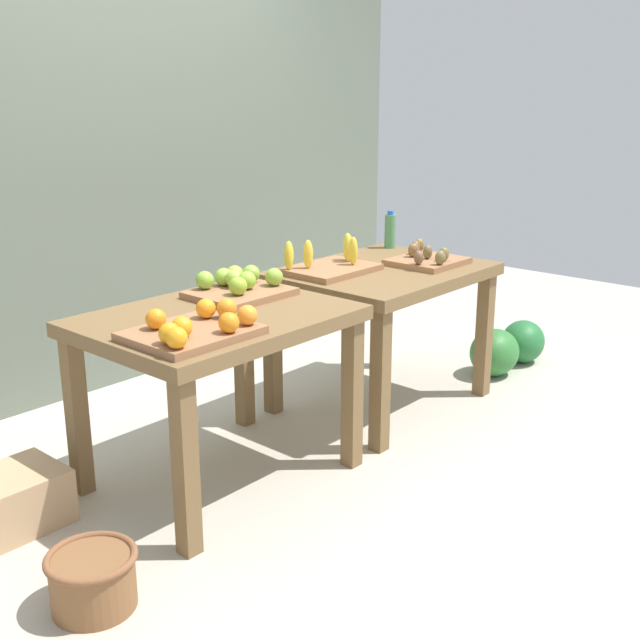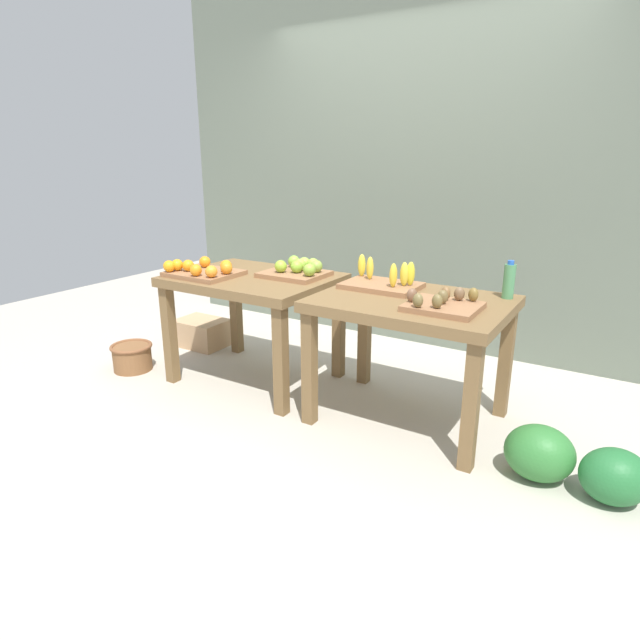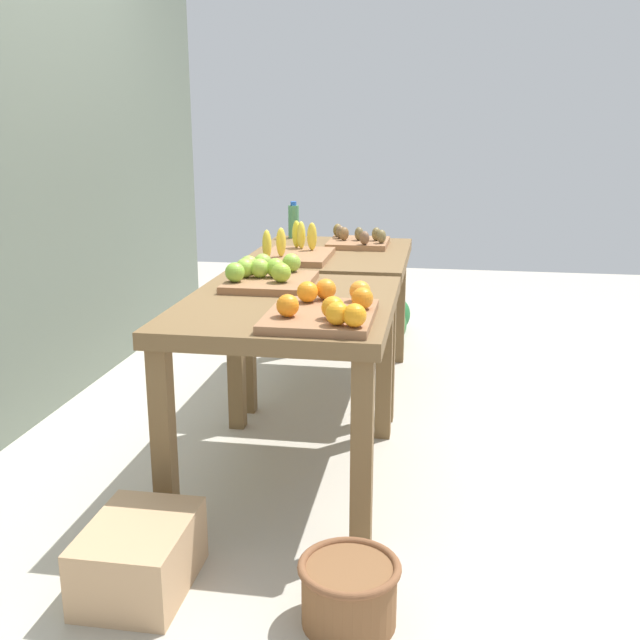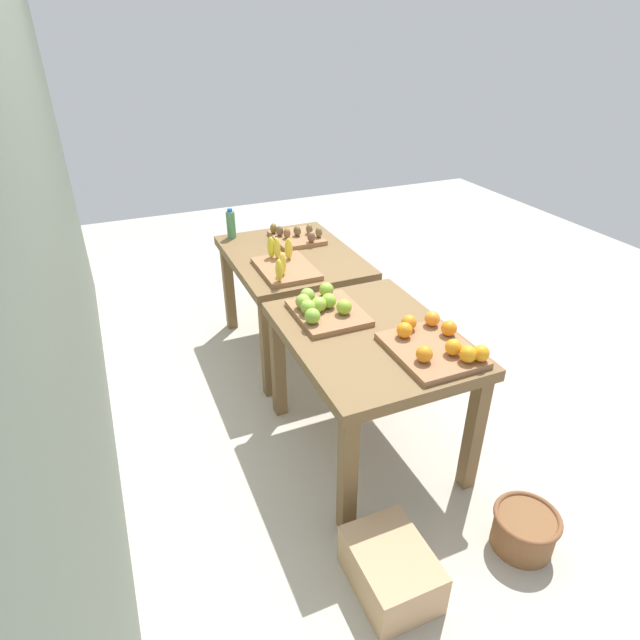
# 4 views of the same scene
# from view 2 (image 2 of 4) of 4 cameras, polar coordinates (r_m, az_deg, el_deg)

# --- Properties ---
(ground_plane) EXTENTS (8.00, 8.00, 0.00)m
(ground_plane) POSITION_cam_2_polar(r_m,az_deg,el_deg) (3.46, 0.58, -8.19)
(ground_plane) COLOR #B8B1A2
(back_wall) EXTENTS (4.40, 0.12, 3.00)m
(back_wall) POSITION_cam_2_polar(r_m,az_deg,el_deg) (4.34, 10.37, 17.15)
(back_wall) COLOR #616B5C
(back_wall) RESTS_ON ground_plane
(display_table_left) EXTENTS (1.04, 0.80, 0.73)m
(display_table_left) POSITION_cam_2_polar(r_m,az_deg,el_deg) (3.56, -7.14, 3.09)
(display_table_left) COLOR brown
(display_table_left) RESTS_ON ground_plane
(display_table_right) EXTENTS (1.04, 0.80, 0.73)m
(display_table_right) POSITION_cam_2_polar(r_m,az_deg,el_deg) (3.00, 9.79, 0.32)
(display_table_right) COLOR brown
(display_table_right) RESTS_ON ground_plane
(orange_bin) EXTENTS (0.45, 0.37, 0.11)m
(orange_bin) POSITION_cam_2_polar(r_m,az_deg,el_deg) (3.56, -12.51, 5.20)
(orange_bin) COLOR #956643
(orange_bin) RESTS_ON display_table_left
(apple_bin) EXTENTS (0.40, 0.35, 0.11)m
(apple_bin) POSITION_cam_2_polar(r_m,az_deg,el_deg) (3.48, -2.37, 5.42)
(apple_bin) COLOR #956643
(apple_bin) RESTS_ON display_table_left
(banana_crate) EXTENTS (0.44, 0.32, 0.17)m
(banana_crate) POSITION_cam_2_polar(r_m,az_deg,el_deg) (3.18, 6.76, 4.09)
(banana_crate) COLOR #956643
(banana_crate) RESTS_ON display_table_right
(kiwi_bin) EXTENTS (0.37, 0.33, 0.10)m
(kiwi_bin) POSITION_cam_2_polar(r_m,az_deg,el_deg) (2.79, 13.03, 1.70)
(kiwi_bin) COLOR #956643
(kiwi_bin) RESTS_ON display_table_right
(water_bottle) EXTENTS (0.06, 0.06, 0.21)m
(water_bottle) POSITION_cam_2_polar(r_m,az_deg,el_deg) (3.10, 19.63, 3.98)
(water_bottle) COLOR #4C8C59
(water_bottle) RESTS_ON display_table_right
(watermelon_pile) EXTENTS (0.67, 0.33, 0.27)m
(watermelon_pile) POSITION_cam_2_polar(r_m,az_deg,el_deg) (2.79, 25.40, -13.71)
(watermelon_pile) COLOR #246933
(watermelon_pile) RESTS_ON ground_plane
(wicker_basket) EXTENTS (0.29, 0.29, 0.19)m
(wicker_basket) POSITION_cam_2_polar(r_m,az_deg,el_deg) (4.07, -19.52, -3.69)
(wicker_basket) COLOR brown
(wicker_basket) RESTS_ON ground_plane
(cardboard_produce_box) EXTENTS (0.40, 0.30, 0.22)m
(cardboard_produce_box) POSITION_cam_2_polar(r_m,az_deg,el_deg) (4.43, -12.55, -1.33)
(cardboard_produce_box) COLOR tan
(cardboard_produce_box) RESTS_ON ground_plane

